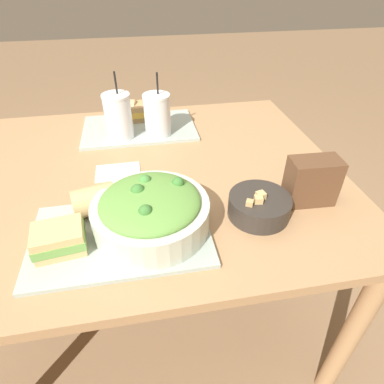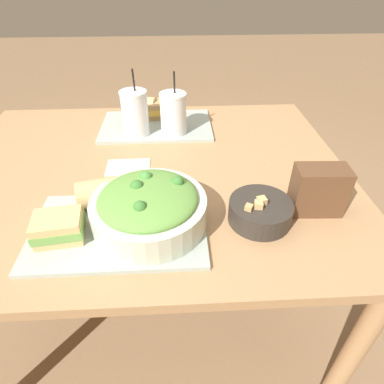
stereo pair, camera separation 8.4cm
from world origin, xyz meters
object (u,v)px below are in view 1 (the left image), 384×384
(soup_bowl, at_px, (259,205))
(baguette_far, at_px, (125,109))
(sandwich_near, at_px, (59,239))
(drink_cup_red, at_px, (157,116))
(sandwich_far, at_px, (136,112))
(drink_cup_dark, at_px, (119,118))
(baguette_near, at_px, (95,200))
(napkin_folded, at_px, (118,172))
(salad_bowl, at_px, (151,210))
(chip_bag, at_px, (312,181))

(soup_bowl, relative_size, baguette_far, 1.47)
(sandwich_near, xyz_separation_m, drink_cup_red, (0.29, 0.56, 0.04))
(sandwich_far, xyz_separation_m, drink_cup_dark, (-0.07, -0.16, 0.05))
(sandwich_near, height_order, baguette_near, baguette_near)
(soup_bowl, height_order, sandwich_far, soup_bowl)
(soup_bowl, xyz_separation_m, drink_cup_red, (-0.22, 0.52, 0.05))
(baguette_near, height_order, sandwich_far, baguette_near)
(baguette_near, relative_size, baguette_far, 1.10)
(sandwich_near, relative_size, drink_cup_red, 0.55)
(sandwich_near, distance_m, sandwich_far, 0.75)
(soup_bowl, bearing_deg, sandwich_far, 114.20)
(drink_cup_dark, distance_m, napkin_folded, 0.25)
(salad_bowl, relative_size, sandwich_near, 2.27)
(sandwich_near, bearing_deg, napkin_folded, 61.03)
(baguette_far, bearing_deg, chip_bag, -127.77)
(sandwich_near, bearing_deg, drink_cup_dark, 68.04)
(soup_bowl, distance_m, sandwich_far, 0.74)
(soup_bowl, relative_size, chip_bag, 1.19)
(baguette_far, distance_m, drink_cup_dark, 0.18)
(sandwich_near, bearing_deg, drink_cup_red, 55.29)
(baguette_near, height_order, napkin_folded, baguette_near)
(baguette_far, distance_m, napkin_folded, 0.41)
(soup_bowl, height_order, sandwich_near, soup_bowl)
(baguette_far, bearing_deg, sandwich_far, -97.41)
(sandwich_far, relative_size, drink_cup_red, 0.52)
(salad_bowl, bearing_deg, baguette_near, 148.92)
(napkin_folded, bearing_deg, drink_cup_red, 55.62)
(baguette_far, relative_size, chip_bag, 0.81)
(soup_bowl, distance_m, napkin_folded, 0.48)
(baguette_near, distance_m, chip_bag, 0.60)
(salad_bowl, distance_m, baguette_far, 0.70)
(chip_bag, xyz_separation_m, napkin_folded, (-0.55, 0.25, -0.07))
(baguette_near, xyz_separation_m, drink_cup_red, (0.21, 0.44, 0.03))
(baguette_far, relative_size, napkin_folded, 0.79)
(soup_bowl, xyz_separation_m, drink_cup_dark, (-0.37, 0.52, 0.06))
(baguette_far, xyz_separation_m, drink_cup_red, (0.12, -0.18, 0.03))
(salad_bowl, xyz_separation_m, sandwich_far, (-0.01, 0.68, -0.02))
(salad_bowl, height_order, soup_bowl, salad_bowl)
(drink_cup_dark, xyz_separation_m, napkin_folded, (-0.01, -0.23, -0.09))
(salad_bowl, bearing_deg, soup_bowl, 1.65)
(sandwich_far, relative_size, baguette_far, 1.07)
(salad_bowl, bearing_deg, baguette_far, 94.57)
(salad_bowl, distance_m, sandwich_far, 0.68)
(soup_bowl, relative_size, baguette_near, 1.34)
(sandwich_far, bearing_deg, chip_bag, -57.75)
(soup_bowl, distance_m, baguette_far, 0.77)
(baguette_near, bearing_deg, salad_bowl, -134.25)
(soup_bowl, relative_size, sandwich_far, 1.37)
(sandwich_far, xyz_separation_m, baguette_far, (-0.05, 0.02, 0.01))
(napkin_folded, bearing_deg, baguette_near, -104.33)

